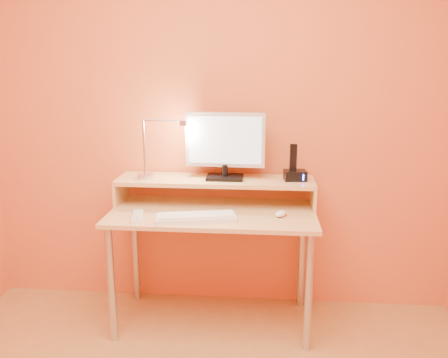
# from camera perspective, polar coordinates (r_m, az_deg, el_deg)

# --- Properties ---
(wall_back) EXTENTS (3.00, 0.04, 2.50)m
(wall_back) POSITION_cam_1_polar(r_m,az_deg,el_deg) (2.93, -0.75, 7.89)
(wall_back) COLOR orange
(wall_back) RESTS_ON floor
(desk_leg_fl) EXTENTS (0.04, 0.04, 0.69)m
(desk_leg_fl) POSITION_cam_1_polar(r_m,az_deg,el_deg) (2.76, -13.66, -12.51)
(desk_leg_fl) COLOR #B7B8C1
(desk_leg_fl) RESTS_ON floor
(desk_leg_fr) EXTENTS (0.04, 0.04, 0.69)m
(desk_leg_fr) POSITION_cam_1_polar(r_m,az_deg,el_deg) (2.64, 10.33, -13.60)
(desk_leg_fr) COLOR #B7B8C1
(desk_leg_fr) RESTS_ON floor
(desk_leg_bl) EXTENTS (0.04, 0.04, 0.69)m
(desk_leg_bl) POSITION_cam_1_polar(r_m,az_deg,el_deg) (3.19, -10.81, -8.62)
(desk_leg_bl) COLOR #B7B8C1
(desk_leg_bl) RESTS_ON floor
(desk_leg_br) EXTENTS (0.04, 0.04, 0.69)m
(desk_leg_br) POSITION_cam_1_polar(r_m,az_deg,el_deg) (3.09, 9.51, -9.34)
(desk_leg_br) COLOR #B7B8C1
(desk_leg_br) RESTS_ON floor
(desk_lower) EXTENTS (1.20, 0.60, 0.02)m
(desk_lower) POSITION_cam_1_polar(r_m,az_deg,el_deg) (2.73, -1.39, -4.20)
(desk_lower) COLOR #DCAC61
(desk_lower) RESTS_ON floor
(shelf_riser_left) EXTENTS (0.02, 0.30, 0.14)m
(shelf_riser_left) POSITION_cam_1_polar(r_m,az_deg,el_deg) (2.97, -12.47, -1.43)
(shelf_riser_left) COLOR #DCAC61
(shelf_riser_left) RESTS_ON desk_lower
(shelf_riser_right) EXTENTS (0.02, 0.30, 0.14)m
(shelf_riser_right) POSITION_cam_1_polar(r_m,az_deg,el_deg) (2.85, 10.82, -1.99)
(shelf_riser_right) COLOR #DCAC61
(shelf_riser_right) RESTS_ON desk_lower
(desk_shelf) EXTENTS (1.20, 0.30, 0.02)m
(desk_shelf) POSITION_cam_1_polar(r_m,az_deg,el_deg) (2.83, -1.07, -0.19)
(desk_shelf) COLOR #DCAC61
(desk_shelf) RESTS_ON desk_lower
(monitor_foot) EXTENTS (0.22, 0.16, 0.02)m
(monitor_foot) POSITION_cam_1_polar(r_m,az_deg,el_deg) (2.82, 0.13, 0.21)
(monitor_foot) COLOR black
(monitor_foot) RESTS_ON desk_shelf
(monitor_neck) EXTENTS (0.04, 0.04, 0.07)m
(monitor_neck) POSITION_cam_1_polar(r_m,az_deg,el_deg) (2.81, 0.13, 1.08)
(monitor_neck) COLOR black
(monitor_neck) RESTS_ON monitor_foot
(monitor_panel) EXTENTS (0.48, 0.06, 0.33)m
(monitor_panel) POSITION_cam_1_polar(r_m,az_deg,el_deg) (2.79, 0.15, 4.84)
(monitor_panel) COLOR silver
(monitor_panel) RESTS_ON monitor_neck
(monitor_back) EXTENTS (0.43, 0.04, 0.28)m
(monitor_back) POSITION_cam_1_polar(r_m,az_deg,el_deg) (2.81, 0.19, 4.91)
(monitor_back) COLOR black
(monitor_back) RESTS_ON monitor_panel
(monitor_screen) EXTENTS (0.43, 0.03, 0.28)m
(monitor_screen) POSITION_cam_1_polar(r_m,az_deg,el_deg) (2.77, 0.11, 4.78)
(monitor_screen) COLOR #C2DEF8
(monitor_screen) RESTS_ON monitor_panel
(lamp_base) EXTENTS (0.10, 0.10, 0.02)m
(lamp_base) POSITION_cam_1_polar(r_m,az_deg,el_deg) (2.88, -9.62, 0.34)
(lamp_base) COLOR #B7B8C1
(lamp_base) RESTS_ON desk_shelf
(lamp_post) EXTENTS (0.01, 0.01, 0.33)m
(lamp_post) POSITION_cam_1_polar(r_m,az_deg,el_deg) (2.84, -9.76, 3.82)
(lamp_post) COLOR #B7B8C1
(lamp_post) RESTS_ON lamp_base
(lamp_arm) EXTENTS (0.24, 0.01, 0.01)m
(lamp_arm) POSITION_cam_1_polar(r_m,az_deg,el_deg) (2.79, -7.49, 7.15)
(lamp_arm) COLOR #B7B8C1
(lamp_arm) RESTS_ON lamp_post
(lamp_head) EXTENTS (0.04, 0.04, 0.03)m
(lamp_head) POSITION_cam_1_polar(r_m,az_deg,el_deg) (2.77, -5.04, 6.85)
(lamp_head) COLOR #B7B8C1
(lamp_head) RESTS_ON lamp_arm
(lamp_bulb) EXTENTS (0.03, 0.03, 0.00)m
(lamp_bulb) POSITION_cam_1_polar(r_m,az_deg,el_deg) (2.77, -5.03, 6.52)
(lamp_bulb) COLOR #FFEAC6
(lamp_bulb) RESTS_ON lamp_head
(phone_dock) EXTENTS (0.14, 0.11, 0.06)m
(phone_dock) POSITION_cam_1_polar(r_m,az_deg,el_deg) (2.81, 8.72, 0.45)
(phone_dock) COLOR black
(phone_dock) RESTS_ON desk_shelf
(phone_handset) EXTENTS (0.04, 0.03, 0.16)m
(phone_handset) POSITION_cam_1_polar(r_m,az_deg,el_deg) (2.79, 8.49, 2.65)
(phone_handset) COLOR black
(phone_handset) RESTS_ON phone_dock
(phone_led) EXTENTS (0.01, 0.00, 0.04)m
(phone_led) POSITION_cam_1_polar(r_m,az_deg,el_deg) (2.77, 9.71, 0.19)
(phone_led) COLOR #126EFF
(phone_led) RESTS_ON phone_dock
(keyboard) EXTENTS (0.46, 0.23, 0.02)m
(keyboard) POSITION_cam_1_polar(r_m,az_deg,el_deg) (2.58, -3.47, -4.77)
(keyboard) COLOR white
(keyboard) RESTS_ON desk_lower
(mouse) EXTENTS (0.09, 0.11, 0.03)m
(mouse) POSITION_cam_1_polar(r_m,az_deg,el_deg) (2.65, 6.98, -4.22)
(mouse) COLOR white
(mouse) RESTS_ON desk_lower
(remote_control) EXTENTS (0.09, 0.20, 0.02)m
(remote_control) POSITION_cam_1_polar(r_m,az_deg,el_deg) (2.65, -10.62, -4.54)
(remote_control) COLOR white
(remote_control) RESTS_ON desk_lower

